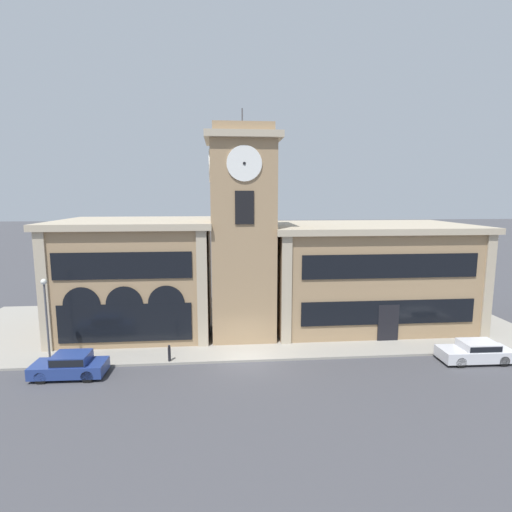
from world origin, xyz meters
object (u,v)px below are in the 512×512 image
object	(u,v)px
street_lamp	(46,308)
bollard	(169,353)
parked_car_mid	(476,351)
parked_car_near	(70,365)

from	to	relation	value
street_lamp	bollard	bearing A→B (deg)	-2.68
street_lamp	bollard	xyz separation A→B (m)	(7.35, -0.34, -3.02)
parked_car_mid	street_lamp	xyz separation A→B (m)	(-26.65, 1.77, 2.99)
parked_car_mid	bollard	distance (m)	19.36
parked_car_near	bollard	xyz separation A→B (m)	(5.48, 1.42, -0.07)
parked_car_near	street_lamp	world-z (taller)	street_lamp
parked_car_near	street_lamp	bearing A→B (deg)	-42.29
parked_car_near	parked_car_mid	size ratio (longest dim) A/B	0.92
parked_car_mid	bollard	xyz separation A→B (m)	(-19.30, 1.42, -0.03)
parked_car_mid	bollard	size ratio (longest dim) A/B	4.23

